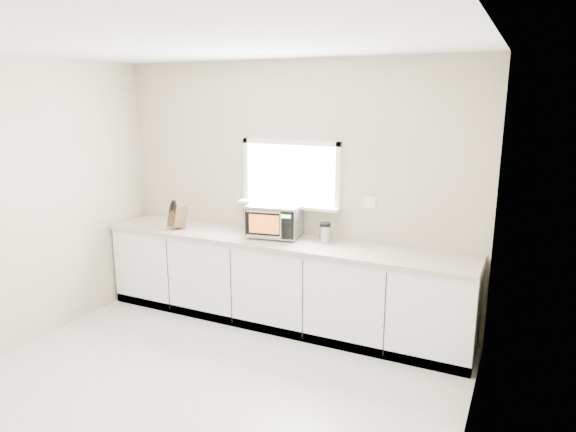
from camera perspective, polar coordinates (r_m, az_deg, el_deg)
The scene contains 8 objects.
ground at distance 4.28m, azimuth -11.86°, elevation -20.19°, with size 4.00×4.00×0.00m, color beige.
back_wall at distance 5.38m, azimuth 0.39°, elevation 2.78°, with size 4.00×0.17×2.70m.
cabinets at distance 5.37m, azimuth -0.99°, elevation -7.48°, with size 3.92×0.60×0.88m, color white.
countertop at distance 5.22m, azimuth -1.06°, elevation -2.78°, with size 3.92×0.64×0.04m, color #C0B59E.
microwave at distance 5.28m, azimuth -1.44°, elevation -0.39°, with size 0.59×0.49×0.34m.
knife_block at distance 5.70m, azimuth -12.21°, elevation -0.03°, with size 0.13×0.24×0.33m.
cutting_board at distance 5.56m, azimuth -3.52°, elevation 0.19°, with size 0.33×0.33×0.02m, color #A1793E.
coffee_grinder at distance 5.10m, azimuth 4.14°, elevation -1.81°, with size 0.13×0.13×0.20m.
Camera 1 is at (2.25, -2.79, 2.34)m, focal length 32.00 mm.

